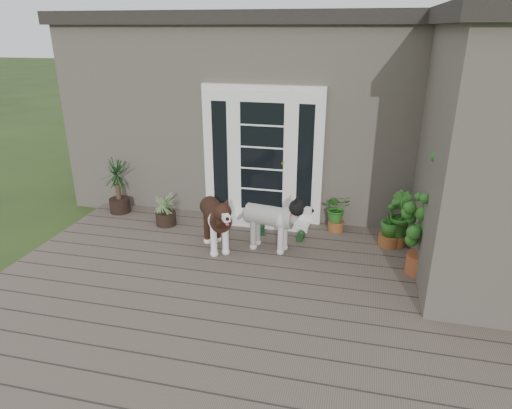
# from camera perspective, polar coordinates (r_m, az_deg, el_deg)

# --- Properties ---
(deck) EXTENTS (6.20, 4.60, 0.12)m
(deck) POSITION_cam_1_polar(r_m,az_deg,el_deg) (5.56, -2.27, -11.25)
(deck) COLOR #6B5B4C
(deck) RESTS_ON ground
(house_main) EXTENTS (7.40, 4.00, 3.10)m
(house_main) POSITION_cam_1_polar(r_m,az_deg,el_deg) (8.97, 5.02, 11.67)
(house_main) COLOR #665E54
(house_main) RESTS_ON ground
(roof_main) EXTENTS (7.60, 4.20, 0.20)m
(roof_main) POSITION_cam_1_polar(r_m,az_deg,el_deg) (8.84, 5.39, 22.26)
(roof_main) COLOR #2D2826
(roof_main) RESTS_ON house_main
(house_wing) EXTENTS (1.60, 2.40, 3.10)m
(house_wing) POSITION_cam_1_polar(r_m,az_deg,el_deg) (6.02, 28.47, 4.27)
(house_wing) COLOR #665E54
(house_wing) RESTS_ON ground
(door_unit) EXTENTS (1.90, 0.14, 2.15)m
(door_unit) POSITION_cam_1_polar(r_m,az_deg,el_deg) (7.11, 0.81, 6.23)
(door_unit) COLOR white
(door_unit) RESTS_ON deck
(door_step) EXTENTS (1.60, 0.40, 0.05)m
(door_step) POSITION_cam_1_polar(r_m,az_deg,el_deg) (7.28, 0.42, -2.18)
(door_step) COLOR white
(door_step) RESTS_ON deck
(brindle_dog) EXTENTS (0.84, 1.00, 0.78)m
(brindle_dog) POSITION_cam_1_polar(r_m,az_deg,el_deg) (6.34, -5.13, -2.39)
(brindle_dog) COLOR #341C12
(brindle_dog) RESTS_ON deck
(white_dog) EXTENTS (0.95, 0.52, 0.75)m
(white_dog) POSITION_cam_1_polar(r_m,az_deg,el_deg) (6.31, 1.70, -2.59)
(white_dog) COLOR beige
(white_dog) RESTS_ON deck
(spider_plant) EXTENTS (0.64, 0.64, 0.57)m
(spider_plant) POSITION_cam_1_polar(r_m,az_deg,el_deg) (7.27, -11.39, -0.44)
(spider_plant) COLOR #91B972
(spider_plant) RESTS_ON deck
(yucca) EXTENTS (0.83, 0.83, 0.94)m
(yucca) POSITION_cam_1_polar(r_m,az_deg,el_deg) (7.91, -17.06, 2.28)
(yucca) COLOR black
(yucca) RESTS_ON deck
(herb_a) EXTENTS (0.50, 0.50, 0.51)m
(herb_a) POSITION_cam_1_polar(r_m,az_deg,el_deg) (7.04, 10.11, -1.34)
(herb_a) COLOR #1E621C
(herb_a) RESTS_ON deck
(herb_b) EXTENTS (0.53, 0.53, 0.58)m
(herb_b) POSITION_cam_1_polar(r_m,az_deg,el_deg) (6.77, 17.46, -2.64)
(herb_b) COLOR #19581B
(herb_b) RESTS_ON deck
(herb_c) EXTENTS (0.46, 0.46, 0.52)m
(herb_c) POSITION_cam_1_polar(r_m,az_deg,el_deg) (6.74, 16.57, -2.94)
(herb_c) COLOR #164D1B
(herb_c) RESTS_ON deck
(sapling) EXTENTS (0.63, 0.63, 1.85)m
(sapling) POSITION_cam_1_polar(r_m,az_deg,el_deg) (5.85, 20.91, -0.17)
(sapling) COLOR #1B5117
(sapling) RESTS_ON deck
(clog_left) EXTENTS (0.22, 0.34, 0.09)m
(clog_left) POSITION_cam_1_polar(r_m,az_deg,el_deg) (6.95, 0.64, -3.16)
(clog_left) COLOR black
(clog_left) RESTS_ON deck
(clog_right) EXTENTS (0.14, 0.28, 0.08)m
(clog_right) POSITION_cam_1_polar(r_m,az_deg,el_deg) (6.78, 5.62, -4.01)
(clog_right) COLOR #153617
(clog_right) RESTS_ON deck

